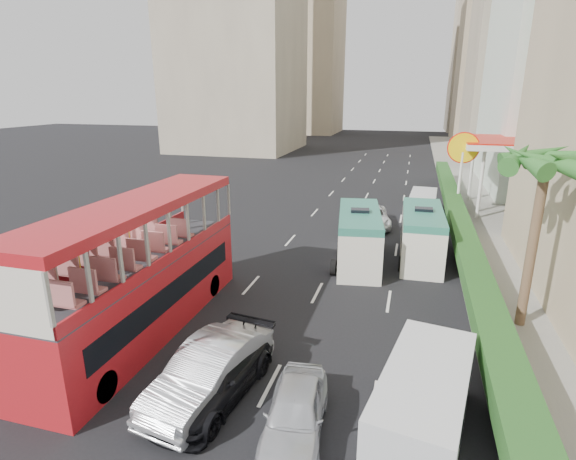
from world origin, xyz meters
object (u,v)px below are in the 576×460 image
(double_decker_bus, at_px, (141,268))
(car_black, at_px, (216,394))
(car_silver_lane_b, at_px, (295,433))
(minibus_far, at_px, (421,235))
(panel_van_far, at_px, (423,204))
(car_silver_lane_a, at_px, (211,394))
(panel_van_near, at_px, (423,404))
(minibus_near, at_px, (359,237))
(van_asset, at_px, (372,226))
(palm_tree, at_px, (532,245))
(shell_station, at_px, (505,176))

(double_decker_bus, bearing_deg, car_black, -34.70)
(car_silver_lane_b, distance_m, minibus_far, 14.96)
(panel_van_far, bearing_deg, car_silver_lane_a, -101.66)
(panel_van_near, bearing_deg, minibus_near, 114.86)
(double_decker_bus, relative_size, panel_van_far, 2.47)
(double_decker_bus, relative_size, van_asset, 2.36)
(car_silver_lane_b, distance_m, palm_tree, 10.94)
(palm_tree, bearing_deg, car_black, -144.44)
(double_decker_bus, distance_m, palm_tree, 14.39)
(minibus_far, distance_m, panel_van_near, 13.76)
(car_black, distance_m, panel_van_far, 23.80)
(car_silver_lane_a, bearing_deg, minibus_near, 87.01)
(van_asset, xyz_separation_m, panel_van_far, (3.30, 3.49, 0.89))
(panel_van_near, distance_m, panel_van_far, 23.10)
(car_silver_lane_b, relative_size, panel_van_far, 0.86)
(van_asset, xyz_separation_m, minibus_far, (3.13, -5.85, 1.37))
(car_silver_lane_b, height_order, shell_station, shell_station)
(car_silver_lane_a, height_order, car_silver_lane_b, car_silver_lane_a)
(car_black, distance_m, shell_station, 28.59)
(double_decker_bus, height_order, van_asset, double_decker_bus)
(car_silver_lane_b, relative_size, palm_tree, 0.60)
(car_black, relative_size, palm_tree, 0.78)
(palm_tree, bearing_deg, panel_van_near, -117.86)
(van_asset, bearing_deg, palm_tree, -71.98)
(minibus_near, bearing_deg, minibus_far, 14.62)
(double_decker_bus, relative_size, car_black, 2.19)
(car_black, distance_m, palm_tree, 12.31)
(panel_van_far, bearing_deg, car_black, -101.36)
(minibus_far, bearing_deg, panel_van_far, 87.30)
(van_asset, bearing_deg, minibus_far, -72.30)
(car_silver_lane_a, distance_m, van_asset, 19.76)
(minibus_near, bearing_deg, van_asset, 81.21)
(car_black, height_order, palm_tree, palm_tree)
(panel_van_near, relative_size, palm_tree, 0.78)
(car_black, height_order, panel_van_far, panel_van_far)
(minibus_far, xyz_separation_m, panel_van_far, (0.16, 9.34, -0.48))
(car_silver_lane_a, height_order, panel_van_far, panel_van_far)
(car_silver_lane_b, xyz_separation_m, van_asset, (0.07, 20.40, 0.00))
(car_silver_lane_a, distance_m, panel_van_near, 6.16)
(panel_van_far, relative_size, shell_station, 0.56)
(car_silver_lane_b, bearing_deg, panel_van_near, 7.79)
(double_decker_bus, distance_m, minibus_far, 14.80)
(van_asset, distance_m, shell_station, 11.41)
(car_silver_lane_a, relative_size, van_asset, 1.07)
(car_silver_lane_a, bearing_deg, car_black, 25.08)
(panel_van_far, distance_m, palm_tree, 16.68)
(double_decker_bus, distance_m, minibus_near, 11.72)
(double_decker_bus, bearing_deg, car_silver_lane_b, -28.76)
(car_silver_lane_b, bearing_deg, car_silver_lane_a, 157.39)
(palm_tree, bearing_deg, car_silver_lane_a, -144.69)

